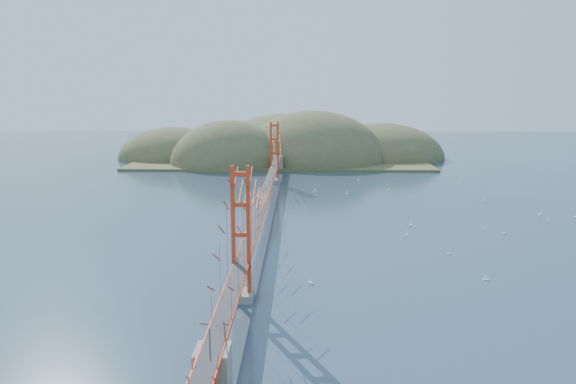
{
  "coord_description": "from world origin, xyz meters",
  "views": [
    {
      "loc": [
        5.06,
        -75.82,
        18.06
      ],
      "look_at": [
        3.27,
        0.0,
        3.86
      ],
      "focal_mm": 35.0,
      "sensor_mm": 36.0,
      "label": 1
    }
  ],
  "objects_px": {
    "sailboat_1": "(504,233)",
    "bridge": "(264,169)",
    "sailboat_2": "(486,279)",
    "sailboat_0": "(407,234)"
  },
  "relations": [
    {
      "from": "sailboat_0",
      "to": "sailboat_1",
      "type": "xyz_separation_m",
      "value": [
        12.27,
        0.84,
        0.01
      ]
    },
    {
      "from": "sailboat_1",
      "to": "bridge",
      "type": "bearing_deg",
      "value": 166.43
    },
    {
      "from": "sailboat_0",
      "to": "sailboat_1",
      "type": "bearing_deg",
      "value": 3.92
    },
    {
      "from": "sailboat_2",
      "to": "sailboat_0",
      "type": "height_order",
      "value": "sailboat_2"
    },
    {
      "from": "bridge",
      "to": "sailboat_2",
      "type": "distance_m",
      "value": 34.25
    },
    {
      "from": "sailboat_0",
      "to": "sailboat_2",
      "type": "bearing_deg",
      "value": -75.13
    },
    {
      "from": "sailboat_2",
      "to": "sailboat_0",
      "type": "xyz_separation_m",
      "value": [
        -4.39,
        16.55,
        -0.0
      ]
    },
    {
      "from": "sailboat_2",
      "to": "sailboat_1",
      "type": "height_order",
      "value": "sailboat_1"
    },
    {
      "from": "sailboat_2",
      "to": "sailboat_1",
      "type": "relative_size",
      "value": 0.94
    },
    {
      "from": "bridge",
      "to": "sailboat_0",
      "type": "relative_size",
      "value": 142.35
    }
  ]
}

